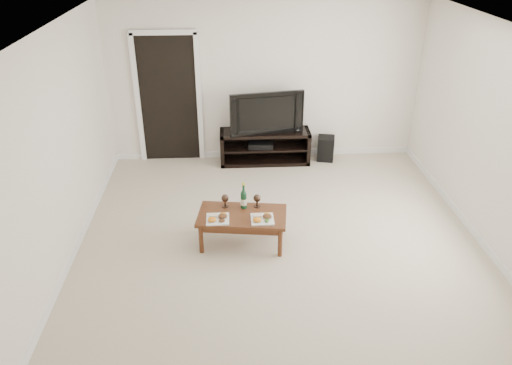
% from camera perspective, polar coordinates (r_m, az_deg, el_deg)
% --- Properties ---
extents(floor, '(5.50, 5.50, 0.00)m').
position_cam_1_polar(floor, '(6.20, 2.82, -7.49)').
color(floor, beige).
rests_on(floor, ground).
extents(back_wall, '(5.00, 0.04, 2.60)m').
position_cam_1_polar(back_wall, '(8.15, 1.02, 11.52)').
color(back_wall, silver).
rests_on(back_wall, ground).
extents(ceiling, '(5.00, 5.50, 0.04)m').
position_cam_1_polar(ceiling, '(5.16, 3.52, 17.04)').
color(ceiling, white).
rests_on(ceiling, back_wall).
extents(doorway, '(0.90, 0.02, 2.05)m').
position_cam_1_polar(doorway, '(8.23, -9.94, 9.27)').
color(doorway, black).
rests_on(doorway, ground).
extents(media_console, '(1.47, 0.45, 0.55)m').
position_cam_1_polar(media_console, '(8.24, 1.02, 4.12)').
color(media_console, black).
rests_on(media_console, ground).
extents(television, '(1.20, 0.35, 0.68)m').
position_cam_1_polar(television, '(8.01, 1.05, 8.17)').
color(television, black).
rests_on(television, media_console).
extents(av_receiver, '(0.42, 0.33, 0.08)m').
position_cam_1_polar(av_receiver, '(8.21, 0.55, 4.40)').
color(av_receiver, black).
rests_on(av_receiver, media_console).
extents(subwoofer, '(0.32, 0.32, 0.41)m').
position_cam_1_polar(subwoofer, '(8.44, 7.96, 3.89)').
color(subwoofer, black).
rests_on(subwoofer, ground).
extents(coffee_table, '(1.14, 0.72, 0.42)m').
position_cam_1_polar(coffee_table, '(6.17, -1.58, -5.31)').
color(coffee_table, '#583118').
rests_on(coffee_table, ground).
extents(plate_left, '(0.27, 0.27, 0.07)m').
position_cam_1_polar(plate_left, '(5.95, -4.41, -3.99)').
color(plate_left, white).
rests_on(plate_left, coffee_table).
extents(plate_right, '(0.27, 0.27, 0.07)m').
position_cam_1_polar(plate_right, '(5.93, 0.73, -4.02)').
color(plate_right, white).
rests_on(plate_right, coffee_table).
extents(wine_bottle, '(0.07, 0.07, 0.35)m').
position_cam_1_polar(wine_bottle, '(6.10, -1.42, -1.48)').
color(wine_bottle, '#103B20').
rests_on(wine_bottle, coffee_table).
extents(goblet_left, '(0.09, 0.09, 0.17)m').
position_cam_1_polar(goblet_left, '(6.18, -3.55, -2.09)').
color(goblet_left, '#38281F').
rests_on(goblet_left, coffee_table).
extents(goblet_right, '(0.09, 0.09, 0.17)m').
position_cam_1_polar(goblet_right, '(6.17, 0.12, -2.10)').
color(goblet_right, '#38281F').
rests_on(goblet_right, coffee_table).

